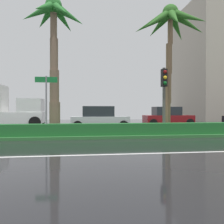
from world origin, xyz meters
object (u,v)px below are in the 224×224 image
object	(u,v)px
palm_tree_centre	(170,30)
street_name_sign	(46,97)
palm_tree_centre_left	(54,31)
traffic_signal_median_right	(164,88)
box_truck_lead	(3,109)
car_in_traffic_third	(168,117)
car_in_traffic_second	(99,118)

from	to	relation	value
palm_tree_centre	street_name_sign	bearing A→B (deg)	-172.55
palm_tree_centre_left	traffic_signal_median_right	world-z (taller)	palm_tree_centre_left
palm_tree_centre_left	box_truck_lead	size ratio (longest dim) A/B	1.17
palm_tree_centre	box_truck_lead	bearing A→B (deg)	146.55
palm_tree_centre	traffic_signal_median_right	xyz separation A→B (m)	(-0.58, -0.63, -3.42)
traffic_signal_median_right	car_in_traffic_third	distance (m)	8.89
street_name_sign	car_in_traffic_third	xyz separation A→B (m)	(9.50, 8.32, -1.25)
palm_tree_centre	car_in_traffic_third	xyz separation A→B (m)	(2.69, 7.43, -5.23)
street_name_sign	car_in_traffic_third	size ratio (longest dim) A/B	0.70
palm_tree_centre_left	traffic_signal_median_right	xyz separation A→B (m)	(5.97, -0.86, -3.14)
street_name_sign	car_in_traffic_second	distance (m)	6.62
palm_tree_centre_left	traffic_signal_median_right	bearing A→B (deg)	-8.20
palm_tree_centre_left	car_in_traffic_second	xyz separation A→B (m)	(2.87, 4.58, -4.95)
street_name_sign	palm_tree_centre	bearing A→B (deg)	7.45
traffic_signal_median_right	car_in_traffic_second	size ratio (longest dim) A/B	0.84
street_name_sign	car_in_traffic_second	xyz separation A→B (m)	(3.13, 5.70, -1.25)
palm_tree_centre_left	street_name_sign	xyz separation A→B (m)	(-0.26, -1.12, -3.70)
car_in_traffic_third	car_in_traffic_second	bearing A→B (deg)	-157.60
palm_tree_centre	box_truck_lead	distance (m)	14.40
palm_tree_centre	car_in_traffic_second	distance (m)	8.00
car_in_traffic_second	box_truck_lead	bearing A→B (deg)	160.56
car_in_traffic_second	car_in_traffic_third	world-z (taller)	same
street_name_sign	car_in_traffic_third	distance (m)	12.69
traffic_signal_median_right	car_in_traffic_third	size ratio (longest dim) A/B	0.84
palm_tree_centre_left	street_name_sign	bearing A→B (deg)	-103.11
traffic_signal_median_right	box_truck_lead	world-z (taller)	traffic_signal_median_right
car_in_traffic_second	palm_tree_centre	bearing A→B (deg)	-52.58
street_name_sign	box_truck_lead	world-z (taller)	box_truck_lead
palm_tree_centre	street_name_sign	world-z (taller)	palm_tree_centre
street_name_sign	palm_tree_centre_left	bearing A→B (deg)	76.89
traffic_signal_median_right	box_truck_lead	size ratio (longest dim) A/B	0.56
traffic_signal_median_right	car_in_traffic_second	xyz separation A→B (m)	(-3.10, 5.44, -1.81)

